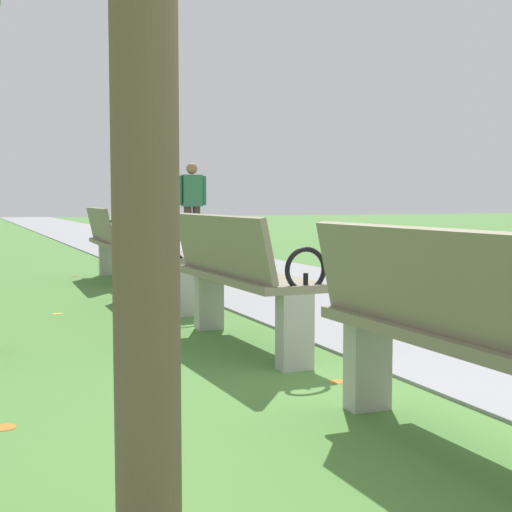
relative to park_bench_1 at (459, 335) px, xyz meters
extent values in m
cube|color=gray|center=(1.80, 18.05, -0.48)|extent=(2.60, 44.00, 0.02)
cube|color=gray|center=(0.05, 0.00, -0.01)|extent=(0.47, 1.61, 0.05)
cube|color=gray|center=(-0.14, 0.00, 0.21)|extent=(0.15, 1.60, 0.40)
cube|color=#A8A59E|center=(0.04, 0.74, -0.26)|extent=(0.20, 0.12, 0.45)
torus|color=black|center=(0.10, 0.76, 0.10)|extent=(0.27, 0.03, 0.27)
cylinder|color=black|center=(0.10, 0.76, 0.02)|extent=(0.03, 0.03, 0.12)
cube|color=gray|center=(0.05, 2.36, -0.01)|extent=(0.48, 1.61, 0.05)
cube|color=gray|center=(-0.14, 2.36, 0.21)|extent=(0.16, 1.60, 0.40)
cube|color=#A8A59E|center=(0.07, 1.62, -0.26)|extent=(0.20, 0.12, 0.45)
cube|color=#A8A59E|center=(0.04, 3.10, -0.26)|extent=(0.20, 0.12, 0.45)
torus|color=black|center=(0.13, 1.61, 0.10)|extent=(0.27, 0.04, 0.27)
cylinder|color=black|center=(0.13, 1.61, 0.02)|extent=(0.03, 0.03, 0.12)
torus|color=black|center=(0.09, 3.13, 0.10)|extent=(0.27, 0.04, 0.27)
cylinder|color=black|center=(0.09, 3.13, 0.02)|extent=(0.03, 0.03, 0.12)
cube|color=gray|center=(0.05, 4.54, -0.01)|extent=(0.48, 1.61, 0.05)
cube|color=gray|center=(-0.14, 4.54, 0.21)|extent=(0.16, 1.60, 0.40)
cube|color=#A8A59E|center=(0.03, 3.80, -0.26)|extent=(0.20, 0.13, 0.45)
cube|color=#A8A59E|center=(0.07, 5.28, -0.26)|extent=(0.20, 0.13, 0.45)
torus|color=black|center=(0.09, 3.78, 0.10)|extent=(0.27, 0.04, 0.27)
cylinder|color=black|center=(0.09, 3.78, 0.02)|extent=(0.03, 0.03, 0.12)
torus|color=black|center=(0.13, 5.30, 0.10)|extent=(0.27, 0.04, 0.27)
cylinder|color=black|center=(0.13, 5.30, 0.02)|extent=(0.03, 0.03, 0.12)
cube|color=gray|center=(0.05, 6.74, -0.01)|extent=(0.51, 1.62, 0.05)
cube|color=gray|center=(-0.14, 6.75, 0.21)|extent=(0.19, 1.60, 0.40)
cube|color=#A8A59E|center=(0.02, 6.00, -0.26)|extent=(0.21, 0.13, 0.45)
cube|color=#A8A59E|center=(0.09, 7.48, -0.26)|extent=(0.21, 0.13, 0.45)
torus|color=black|center=(0.08, 5.98, 0.10)|extent=(0.27, 0.04, 0.27)
cylinder|color=black|center=(0.08, 5.98, 0.02)|extent=(0.03, 0.03, 0.12)
torus|color=black|center=(0.15, 7.50, 0.10)|extent=(0.27, 0.04, 0.27)
cylinder|color=black|center=(0.15, 7.50, 0.02)|extent=(0.03, 0.03, 0.12)
cylinder|color=#3D3328|center=(2.09, 10.44, -0.04)|extent=(0.14, 0.14, 0.85)
cylinder|color=#3D3328|center=(2.25, 10.44, -0.04)|extent=(0.14, 0.14, 0.85)
cube|color=#33724C|center=(2.17, 10.44, 0.66)|extent=(0.35, 0.23, 0.56)
sphere|color=#9E7051|center=(2.17, 10.44, 1.05)|extent=(0.20, 0.20, 0.20)
cylinder|color=#33724C|center=(1.95, 10.45, 0.66)|extent=(0.09, 0.09, 0.52)
cylinder|color=#33724C|center=(2.39, 10.44, 0.66)|extent=(0.09, 0.09, 0.52)
cylinder|color=#BC842D|center=(2.89, 9.19, -0.46)|extent=(0.12, 0.12, 0.00)
cylinder|color=brown|center=(0.77, 9.59, -0.46)|extent=(0.16, 0.16, 0.00)
cylinder|color=brown|center=(0.01, 3.12, -0.48)|extent=(0.10, 0.10, 0.00)
cylinder|color=#AD6B23|center=(-0.34, 9.11, -0.48)|extent=(0.08, 0.08, 0.00)
cylinder|color=gold|center=(1.48, 2.50, -0.46)|extent=(0.10, 0.10, 0.00)
cylinder|color=gold|center=(-0.95, 4.34, -0.48)|extent=(0.13, 0.13, 0.00)
cylinder|color=#AD6B23|center=(-1.59, 1.09, -0.48)|extent=(0.14, 0.14, 0.00)
cylinder|color=#AD6B23|center=(0.17, 1.26, -0.48)|extent=(0.15, 0.15, 0.00)
cylinder|color=gold|center=(1.41, 8.18, -0.46)|extent=(0.12, 0.12, 0.00)
cylinder|color=#AD6B23|center=(2.56, 5.05, -0.46)|extent=(0.15, 0.15, 0.00)
cylinder|color=brown|center=(1.80, 8.00, -0.46)|extent=(0.10, 0.10, 0.00)
cylinder|color=#93511E|center=(-0.32, 7.56, -0.48)|extent=(0.14, 0.14, 0.00)
camera|label=1|loc=(-1.77, -2.31, 0.52)|focal=52.48mm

